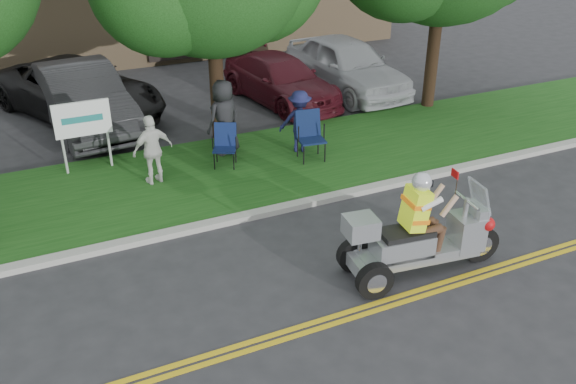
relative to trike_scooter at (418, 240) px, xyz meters
name	(u,v)px	position (x,y,z in m)	size (l,w,h in m)	color
ground	(336,297)	(-1.57, -0.04, -0.68)	(120.00, 120.00, 0.00)	#28282B
centerline_near	(354,317)	(-1.57, -0.62, -0.67)	(60.00, 0.10, 0.01)	gold
centerline_far	(349,311)	(-1.57, -0.46, -0.67)	(60.00, 0.10, 0.01)	gold
curb	(264,212)	(-1.57, 3.01, -0.62)	(60.00, 0.25, 0.12)	#A8A89E
grass_verge	(228,172)	(-1.57, 5.16, -0.63)	(60.00, 4.00, 0.10)	#164512
business_sign	(83,123)	(-4.47, 6.56, 0.58)	(1.25, 0.06, 1.75)	silver
trike_scooter	(418,240)	(0.00, 0.00, 0.00)	(2.98, 1.07, 1.95)	black
lawn_chair_a	(225,142)	(-1.49, 5.51, -0.02)	(0.71, 0.71, 0.99)	black
lawn_chair_b	(310,132)	(0.48, 5.03, 0.08)	(0.69, 0.71, 1.16)	black
spectator_adult_right	(153,150)	(-3.24, 5.25, 0.21)	(0.92, 0.38, 1.57)	silver
spectator_chair_a	(300,121)	(0.44, 5.50, 0.20)	(1.00, 0.57, 1.54)	#1A1D48
spectator_chair_b	(224,117)	(-1.27, 6.15, 0.34)	(0.90, 0.58, 1.84)	black
parked_car_left	(83,98)	(-4.08, 9.62, 0.18)	(1.83, 5.24, 1.73)	#28282B
parked_car_mid	(78,90)	(-4.07, 10.65, 0.11)	(2.63, 5.70, 1.58)	black
parked_car_right	(280,80)	(1.71, 9.41, 0.00)	(1.91, 4.71, 1.37)	#49111A
parked_car_far_right	(346,65)	(4.01, 9.41, 0.19)	(2.06, 5.11, 1.74)	#AFB1B7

